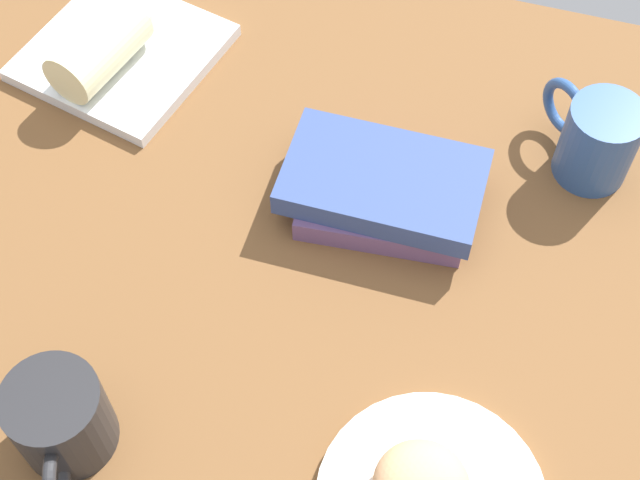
# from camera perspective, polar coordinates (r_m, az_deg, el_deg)

# --- Properties ---
(dining_table) EXTENTS (1.10, 0.90, 0.04)m
(dining_table) POSITION_cam_1_polar(r_m,az_deg,el_deg) (1.01, 0.29, -1.70)
(dining_table) COLOR brown
(dining_table) RESTS_ON ground
(square_plate) EXTENTS (0.25, 0.25, 0.02)m
(square_plate) POSITION_cam_1_polar(r_m,az_deg,el_deg) (1.20, -12.01, 11.18)
(square_plate) COLOR white
(square_plate) RESTS_ON dining_table
(sauce_cup) EXTENTS (0.05, 0.05, 0.03)m
(sauce_cup) POSITION_cam_1_polar(r_m,az_deg,el_deg) (1.21, -10.98, 13.41)
(sauce_cup) COLOR silver
(sauce_cup) RESTS_ON square_plate
(breakfast_wrap) EXTENTS (0.09, 0.14, 0.07)m
(breakfast_wrap) POSITION_cam_1_polar(r_m,az_deg,el_deg) (1.15, -13.40, 11.31)
(breakfast_wrap) COLOR beige
(breakfast_wrap) RESTS_ON square_plate
(book_stack) EXTENTS (0.22, 0.16, 0.06)m
(book_stack) POSITION_cam_1_polar(r_m,az_deg,el_deg) (1.02, 4.00, 3.28)
(book_stack) COLOR #6B4C7A
(book_stack) RESTS_ON dining_table
(coffee_mug) EXTENTS (0.09, 0.14, 0.09)m
(coffee_mug) POSITION_cam_1_polar(r_m,az_deg,el_deg) (0.89, -15.67, -10.68)
(coffee_mug) COLOR #262628
(coffee_mug) RESTS_ON dining_table
(second_mug) EXTENTS (0.11, 0.11, 0.10)m
(second_mug) POSITION_cam_1_polar(r_m,az_deg,el_deg) (1.07, 16.58, 5.98)
(second_mug) COLOR #2D518C
(second_mug) RESTS_ON dining_table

